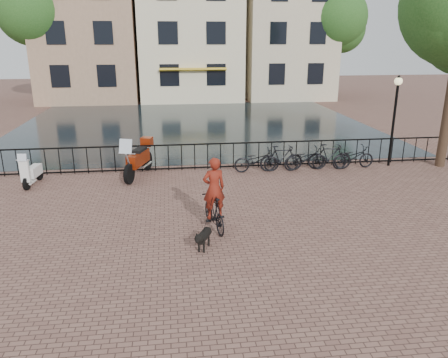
{
  "coord_description": "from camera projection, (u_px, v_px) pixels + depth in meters",
  "views": [
    {
      "loc": [
        -1.42,
        -8.17,
        4.85
      ],
      "look_at": [
        0.0,
        3.0,
        1.2
      ],
      "focal_mm": 35.0,
      "sensor_mm": 36.0,
      "label": 1
    }
  ],
  "objects": [
    {
      "name": "canal_house_mid",
      "position": [
        189.0,
        25.0,
        35.93
      ],
      "size": [
        8.0,
        9.5,
        11.8
      ],
      "color": "beige",
      "rests_on": "ground"
    },
    {
      "name": "parked_bike_4",
      "position": [
        353.0,
        157.0,
        16.89
      ],
      "size": [
        1.77,
        0.77,
        0.9
      ],
      "primitive_type": "imported",
      "rotation": [
        0.0,
        0.0,
        1.67
      ],
      "color": "black",
      "rests_on": "ground"
    },
    {
      "name": "railing",
      "position": [
        208.0,
        157.0,
        16.77
      ],
      "size": [
        20.0,
        0.05,
        1.02
      ],
      "color": "black",
      "rests_on": "ground"
    },
    {
      "name": "motorcycle",
      "position": [
        138.0,
        155.0,
        15.78
      ],
      "size": [
        1.25,
        2.36,
        1.65
      ],
      "rotation": [
        0.0,
        0.0,
        -0.32
      ],
      "color": "maroon",
      "rests_on": "ground"
    },
    {
      "name": "parked_bike_0",
      "position": [
        257.0,
        160.0,
        16.44
      ],
      "size": [
        1.72,
        0.61,
        0.9
      ],
      "primitive_type": "imported",
      "rotation": [
        0.0,
        0.0,
        1.58
      ],
      "color": "black",
      "rests_on": "ground"
    },
    {
      "name": "tree_far_right",
      "position": [
        337.0,
        18.0,
        34.34
      ],
      "size": [
        4.76,
        4.76,
        8.76
      ],
      "color": "black",
      "rests_on": "ground"
    },
    {
      "name": "lamp_post",
      "position": [
        395.0,
        106.0,
        16.68
      ],
      "size": [
        0.3,
        0.3,
        3.45
      ],
      "color": "black",
      "rests_on": "ground"
    },
    {
      "name": "canal_water",
      "position": [
        194.0,
        124.0,
        25.7
      ],
      "size": [
        20.0,
        20.0,
        0.0
      ],
      "primitive_type": "plane",
      "color": "black",
      "rests_on": "ground"
    },
    {
      "name": "tree_far_left",
      "position": [
        31.0,
        11.0,
        31.47
      ],
      "size": [
        5.04,
        5.04,
        9.27
      ],
      "color": "black",
      "rests_on": "ground"
    },
    {
      "name": "canal_house_left",
      "position": [
        88.0,
        18.0,
        34.82
      ],
      "size": [
        7.5,
        9.0,
        12.8
      ],
      "color": "#957156",
      "rests_on": "ground"
    },
    {
      "name": "cyclist",
      "position": [
        214.0,
        198.0,
        11.37
      ],
      "size": [
        0.81,
        1.74,
        2.29
      ],
      "rotation": [
        0.0,
        0.0,
        3.35
      ],
      "color": "black",
      "rests_on": "ground"
    },
    {
      "name": "parked_bike_2",
      "position": [
        305.0,
        159.0,
        16.66
      ],
      "size": [
        1.76,
        0.73,
        0.9
      ],
      "primitive_type": "imported",
      "rotation": [
        0.0,
        0.0,
        1.65
      ],
      "color": "black",
      "rests_on": "ground"
    },
    {
      "name": "ground",
      "position": [
        242.0,
        275.0,
        9.38
      ],
      "size": [
        100.0,
        100.0,
        0.0
      ],
      "primitive_type": "plane",
      "color": "brown",
      "rests_on": "ground"
    },
    {
      "name": "parked_bike_1",
      "position": [
        281.0,
        158.0,
        16.53
      ],
      "size": [
        1.68,
        0.51,
        1.0
      ],
      "primitive_type": "imported",
      "rotation": [
        0.0,
        0.0,
        1.6
      ],
      "color": "black",
      "rests_on": "ground"
    },
    {
      "name": "parked_bike_3",
      "position": [
        329.0,
        157.0,
        16.76
      ],
      "size": [
        1.71,
        0.66,
        1.0
      ],
      "primitive_type": "imported",
      "rotation": [
        0.0,
        0.0,
        1.46
      ],
      "color": "black",
      "rests_on": "ground"
    },
    {
      "name": "scooter",
      "position": [
        32.0,
        167.0,
        14.94
      ],
      "size": [
        0.56,
        1.42,
        1.29
      ],
      "rotation": [
        0.0,
        0.0,
        -0.12
      ],
      "color": "white",
      "rests_on": "ground"
    },
    {
      "name": "dog",
      "position": [
        204.0,
        238.0,
        10.45
      ],
      "size": [
        0.57,
        0.86,
        0.55
      ],
      "rotation": [
        0.0,
        0.0,
        -0.41
      ],
      "color": "black",
      "rests_on": "ground"
    },
    {
      "name": "canal_house_right",
      "position": [
        284.0,
        15.0,
        36.66
      ],
      "size": [
        7.0,
        9.0,
        13.3
      ],
      "color": "#C6B393",
      "rests_on": "ground"
    }
  ]
}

